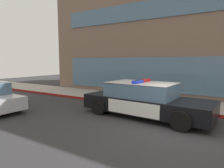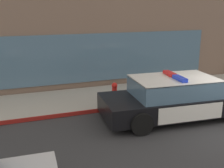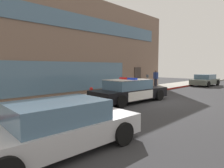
% 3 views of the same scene
% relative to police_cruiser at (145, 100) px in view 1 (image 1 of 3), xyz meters
% --- Properties ---
extents(ground, '(48.00, 48.00, 0.00)m').
position_rel_police_cruiser_xyz_m(ground, '(1.51, -1.05, -0.68)').
color(ground, '#303033').
extents(sidewalk, '(48.00, 2.71, 0.15)m').
position_rel_police_cruiser_xyz_m(sidewalk, '(1.51, 2.63, -0.61)').
color(sidewalk, '#A39E93').
rests_on(sidewalk, ground).
extents(curb_red_paint, '(28.80, 0.04, 0.14)m').
position_rel_police_cruiser_xyz_m(curb_red_paint, '(1.51, 1.26, -0.61)').
color(curb_red_paint, maroon).
rests_on(curb_red_paint, ground).
extents(storefront_building, '(19.15, 11.47, 7.39)m').
position_rel_police_cruiser_xyz_m(storefront_building, '(0.34, 9.73, 3.02)').
color(storefront_building, '#7A6051').
rests_on(storefront_building, ground).
extents(police_cruiser, '(5.27, 2.39, 1.49)m').
position_rel_police_cruiser_xyz_m(police_cruiser, '(0.00, 0.00, 0.00)').
color(police_cruiser, black).
rests_on(police_cruiser, ground).
extents(fire_hydrant, '(0.34, 0.39, 0.73)m').
position_rel_police_cruiser_xyz_m(fire_hydrant, '(-1.55, 1.82, -0.18)').
color(fire_hydrant, red).
rests_on(fire_hydrant, sidewalk).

